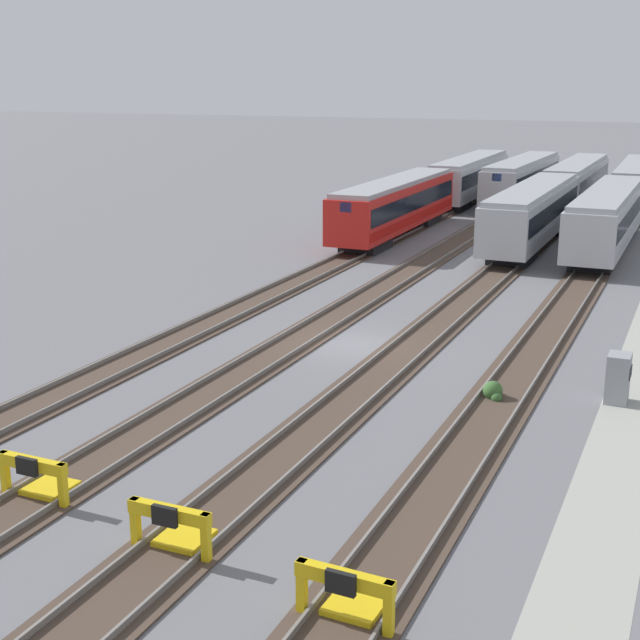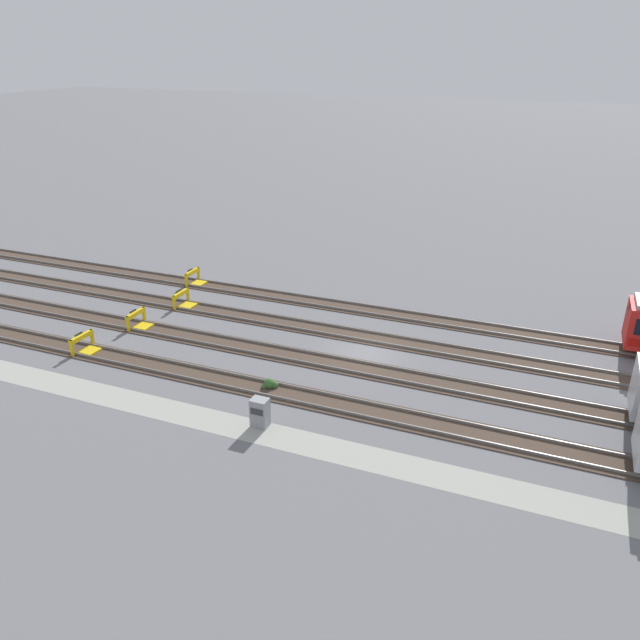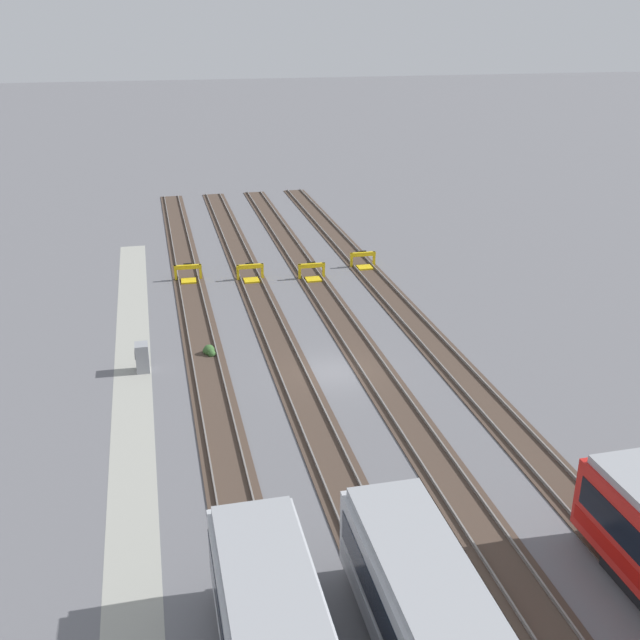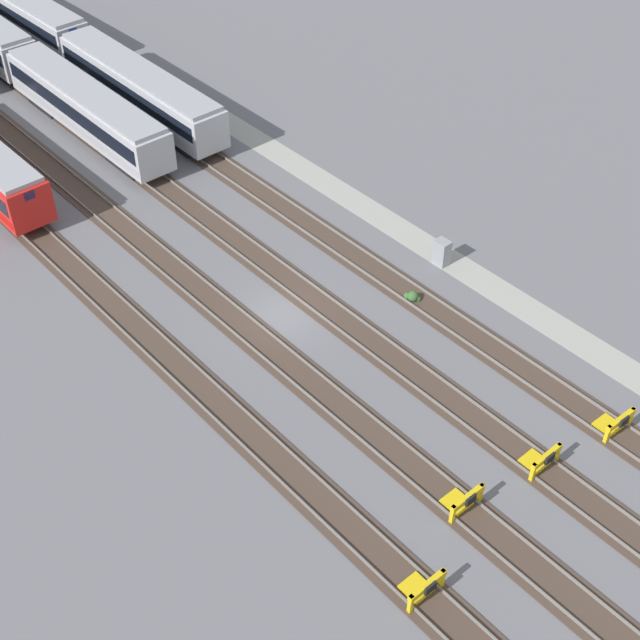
% 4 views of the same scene
% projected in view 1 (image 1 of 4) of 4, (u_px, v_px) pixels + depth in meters
% --- Properties ---
extents(ground_plane, '(400.00, 400.00, 0.00)m').
position_uv_depth(ground_plane, '(353.00, 345.00, 34.72)').
color(ground_plane, slate).
extents(rail_track_nearest, '(90.00, 2.23, 0.21)m').
position_uv_depth(rail_track_nearest, '(525.00, 365.00, 32.12)').
color(rail_track_nearest, '#47382D').
rests_on(rail_track_nearest, ground).
extents(rail_track_near_inner, '(90.00, 2.24, 0.21)m').
position_uv_depth(rail_track_near_inner, '(407.00, 351.00, 33.85)').
color(rail_track_near_inner, '#47382D').
rests_on(rail_track_near_inner, ground).
extents(rail_track_middle, '(90.00, 2.24, 0.21)m').
position_uv_depth(rail_track_middle, '(301.00, 337.00, 35.57)').
color(rail_track_middle, '#47382D').
rests_on(rail_track_middle, ground).
extents(rail_track_far_inner, '(90.00, 2.23, 0.21)m').
position_uv_depth(rail_track_far_inner, '(205.00, 325.00, 37.30)').
color(rail_track_far_inner, '#47382D').
rests_on(rail_track_far_inner, ground).
extents(subway_car_front_row_leftmost, '(18.00, 2.87, 3.70)m').
position_uv_depth(subway_car_front_row_leftmost, '(533.00, 213.00, 54.90)').
color(subway_car_front_row_leftmost, '#B7BABF').
rests_on(subway_car_front_row_leftmost, ground).
extents(subway_car_front_row_left_inner, '(18.01, 2.91, 3.70)m').
position_uv_depth(subway_car_front_row_left_inner, '(577.00, 182.00, 71.37)').
color(subway_car_front_row_left_inner, '#B7BABF').
rests_on(subway_car_front_row_left_inner, ground).
extents(subway_car_front_row_centre, '(18.06, 3.27, 3.70)m').
position_uv_depth(subway_car_front_row_centre, '(636.00, 184.00, 69.90)').
color(subway_car_front_row_centre, '#B7BABF').
rests_on(subway_car_front_row_centre, ground).
extents(subway_car_front_row_right_inner, '(18.03, 3.00, 3.70)m').
position_uv_depth(subway_car_front_row_right_inner, '(396.00, 205.00, 58.36)').
color(subway_car_front_row_right_inner, red).
rests_on(subway_car_front_row_right_inner, ground).
extents(subway_car_front_row_rightmost, '(18.03, 3.06, 3.70)m').
position_uv_depth(subway_car_front_row_rightmost, '(522.00, 179.00, 73.57)').
color(subway_car_front_row_rightmost, '#B7BABF').
rests_on(subway_car_front_row_rightmost, ground).
extents(subway_car_back_row_leftmost, '(18.05, 3.20, 3.70)m').
position_uv_depth(subway_car_back_row_leftmost, '(470.00, 177.00, 75.25)').
color(subway_car_back_row_leftmost, '#B7BABF').
rests_on(subway_car_back_row_leftmost, ground).
extents(subway_car_back_row_centre, '(18.01, 2.89, 3.70)m').
position_uv_depth(subway_car_back_row_centre, '(607.00, 217.00, 53.18)').
color(subway_car_back_row_centre, '#B7BABF').
rests_on(subway_car_back_row_centre, ground).
extents(bumper_stop_nearest_track, '(1.37, 2.01, 1.22)m').
position_uv_depth(bumper_stop_nearest_track, '(350.00, 595.00, 16.97)').
color(bumper_stop_nearest_track, gold).
rests_on(bumper_stop_nearest_track, ground).
extents(bumper_stop_near_inner_track, '(1.34, 2.00, 1.22)m').
position_uv_depth(bumper_stop_near_inner_track, '(176.00, 528.00, 19.50)').
color(bumper_stop_near_inner_track, gold).
rests_on(bumper_stop_near_inner_track, ground).
extents(bumper_stop_middle_track, '(1.35, 2.00, 1.22)m').
position_uv_depth(bumper_stop_middle_track, '(41.00, 478.00, 21.94)').
color(bumper_stop_middle_track, gold).
rests_on(bumper_stop_middle_track, ground).
extents(electrical_cabinet, '(0.90, 0.73, 1.60)m').
position_uv_depth(electrical_cabinet, '(618.00, 378.00, 28.38)').
color(electrical_cabinet, gray).
rests_on(electrical_cabinet, ground).
extents(weed_clump, '(0.92, 0.70, 0.64)m').
position_uv_depth(weed_clump, '(493.00, 391.00, 28.84)').
color(weed_clump, '#38602D').
rests_on(weed_clump, ground).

